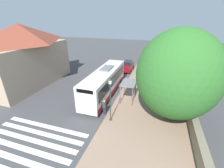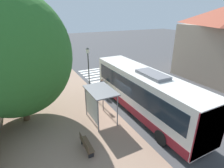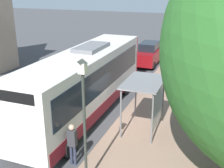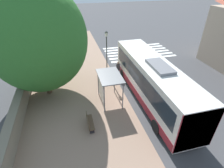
% 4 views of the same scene
% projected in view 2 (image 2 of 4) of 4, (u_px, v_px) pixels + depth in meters
% --- Properties ---
extents(ground_plane, '(120.00, 120.00, 0.00)m').
position_uv_depth(ground_plane, '(116.00, 113.00, 14.35)').
color(ground_plane, '#424244').
rests_on(ground_plane, ground).
extents(sidewalk_plaza, '(9.00, 44.00, 0.02)m').
position_uv_depth(sidewalk_plaza, '(61.00, 128.00, 12.43)').
color(sidewalk_plaza, '#937560').
rests_on(sidewalk_plaza, ground).
extents(crosswalk_stripes, '(9.00, 5.25, 0.01)m').
position_uv_depth(crosswalk_stripes, '(115.00, 72.00, 24.28)').
color(crosswalk_stripes, silver).
rests_on(crosswalk_stripes, ground).
extents(bus, '(2.61, 11.39, 3.71)m').
position_uv_depth(bus, '(144.00, 92.00, 13.57)').
color(bus, silver).
rests_on(bus, ground).
extents(bus_shelter, '(1.76, 2.73, 2.54)m').
position_uv_depth(bus_shelter, '(99.00, 96.00, 12.50)').
color(bus_shelter, slate).
rests_on(bus_shelter, ground).
extents(pedestrian, '(0.34, 0.24, 1.78)m').
position_uv_depth(pedestrian, '(102.00, 86.00, 16.89)').
color(pedestrian, '#2D3347').
rests_on(pedestrian, ground).
extents(bench, '(0.40, 1.56, 0.88)m').
position_uv_depth(bench, '(86.00, 144.00, 10.21)').
color(bench, brown).
rests_on(bench, ground).
extents(street_lamp_near, '(0.28, 0.28, 4.68)m').
position_uv_depth(street_lamp_near, '(89.00, 68.00, 16.50)').
color(street_lamp_near, '#2D332D').
rests_on(street_lamp_near, ground).
extents(shade_tree, '(7.65, 7.65, 9.23)m').
position_uv_depth(shade_tree, '(13.00, 55.00, 11.49)').
color(shade_tree, brown).
rests_on(shade_tree, ground).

